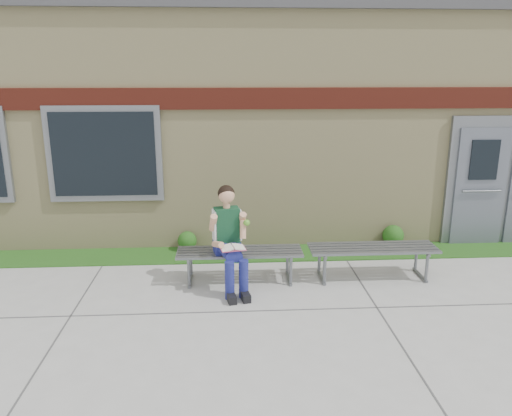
{
  "coord_description": "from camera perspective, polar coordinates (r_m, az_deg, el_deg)",
  "views": [
    {
      "loc": [
        -0.97,
        -5.43,
        3.04
      ],
      "look_at": [
        -0.54,
        1.7,
        1.07
      ],
      "focal_mm": 35.0,
      "sensor_mm": 36.0,
      "label": 1
    }
  ],
  "objects": [
    {
      "name": "ground",
      "position": [
        6.3,
        6.03,
        -13.56
      ],
      "size": [
        80.0,
        80.0,
        0.0
      ],
      "primitive_type": "plane",
      "color": "#9E9E99",
      "rests_on": "ground"
    },
    {
      "name": "grass_strip",
      "position": [
        8.63,
        3.25,
        -5.16
      ],
      "size": [
        16.0,
        0.8,
        0.02
      ],
      "primitive_type": "cube",
      "color": "#144E16",
      "rests_on": "ground"
    },
    {
      "name": "school_building",
      "position": [
        11.49,
        1.44,
        10.72
      ],
      "size": [
        16.2,
        6.22,
        4.2
      ],
      "color": "beige",
      "rests_on": "ground"
    },
    {
      "name": "bench_left",
      "position": [
        7.42,
        -1.88,
        -5.68
      ],
      "size": [
        1.85,
        0.52,
        0.48
      ],
      "rotation": [
        0.0,
        0.0,
        -0.0
      ],
      "color": "slate",
      "rests_on": "ground"
    },
    {
      "name": "bench_right",
      "position": [
        7.73,
        13.17,
        -5.13
      ],
      "size": [
        1.91,
        0.53,
        0.5
      ],
      "rotation": [
        0.0,
        0.0,
        -0.0
      ],
      "color": "slate",
      "rests_on": "ground"
    },
    {
      "name": "girl",
      "position": [
        7.08,
        -3.05,
        -3.35
      ],
      "size": [
        0.59,
        0.94,
        1.49
      ],
      "rotation": [
        0.0,
        0.0,
        0.2
      ],
      "color": "navy",
      "rests_on": "ground"
    },
    {
      "name": "shrub_mid",
      "position": [
        8.78,
        -7.87,
        -3.72
      ],
      "size": [
        0.33,
        0.33,
        0.33
      ],
      "primitive_type": "sphere",
      "color": "#144E16",
      "rests_on": "grass_strip"
    },
    {
      "name": "shrub_east",
      "position": [
        9.23,
        15.4,
        -3.04
      ],
      "size": [
        0.37,
        0.37,
        0.37
      ],
      "primitive_type": "sphere",
      "color": "#144E16",
      "rests_on": "grass_strip"
    }
  ]
}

